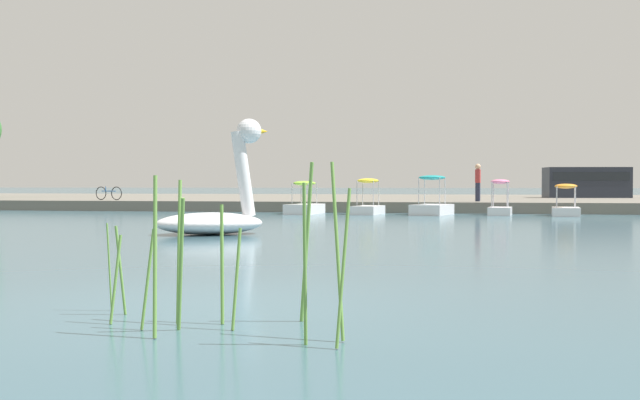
# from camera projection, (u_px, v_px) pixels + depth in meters

# --- Properties ---
(ground_plane) EXTENTS (453.06, 453.06, 0.00)m
(ground_plane) POSITION_uv_depth(u_px,v_px,m) (199.00, 305.00, 8.37)
(ground_plane) COLOR #385966
(shore_bank_far) EXTENTS (155.34, 25.31, 0.49)m
(shore_bank_far) POSITION_uv_depth(u_px,v_px,m) (417.00, 201.00, 47.03)
(shore_bank_far) COLOR #6B665B
(shore_bank_far) RESTS_ON ground_plane
(swan_boat) EXTENTS (3.22, 2.80, 3.01)m
(swan_boat) POSITION_uv_depth(u_px,v_px,m) (217.00, 210.00, 20.08)
(swan_boat) COLOR white
(swan_boat) RESTS_ON ground_plane
(pedal_boat_orange) EXTENTS (1.26, 2.04, 1.31)m
(pedal_boat_orange) POSITION_uv_depth(u_px,v_px,m) (566.00, 206.00, 31.64)
(pedal_boat_orange) COLOR white
(pedal_boat_orange) RESTS_ON ground_plane
(pedal_boat_pink) EXTENTS (1.08, 1.80, 1.50)m
(pedal_boat_pink) POSITION_uv_depth(u_px,v_px,m) (500.00, 204.00, 32.41)
(pedal_boat_pink) COLOR white
(pedal_boat_pink) RESTS_ON ground_plane
(pedal_boat_teal) EXTENTS (1.84, 2.50, 1.67)m
(pedal_boat_teal) POSITION_uv_depth(u_px,v_px,m) (432.00, 205.00, 32.67)
(pedal_boat_teal) COLOR white
(pedal_boat_teal) RESTS_ON ground_plane
(pedal_boat_yellow) EXTENTS (1.32, 2.07, 1.54)m
(pedal_boat_yellow) POSITION_uv_depth(u_px,v_px,m) (368.00, 204.00, 33.21)
(pedal_boat_yellow) COLOR white
(pedal_boat_yellow) RESTS_ON ground_plane
(pedal_boat_lime) EXTENTS (1.47, 2.35, 1.43)m
(pedal_boat_lime) POSITION_uv_depth(u_px,v_px,m) (305.00, 204.00, 33.59)
(pedal_boat_lime) COLOR white
(pedal_boat_lime) RESTS_ON ground_plane
(person_on_path) EXTENTS (0.26, 0.26, 1.75)m
(person_on_path) POSITION_uv_depth(u_px,v_px,m) (478.00, 180.00, 36.08)
(person_on_path) COLOR #23283D
(person_on_path) RESTS_ON shore_bank_far
(bicycle_parked) EXTENTS (1.63, 0.50, 0.69)m
(bicycle_parked) POSITION_uv_depth(u_px,v_px,m) (109.00, 193.00, 39.16)
(bicycle_parked) COLOR black
(bicycle_parked) RESTS_ON shore_bank_far
(parked_van) EXTENTS (4.94, 2.49, 1.78)m
(parked_van) POSITION_uv_depth(u_px,v_px,m) (586.00, 181.00, 45.46)
(parked_van) COLOR #1E232D
(parked_van) RESTS_ON shore_bank_far
(reed_clump_foreground) EXTENTS (2.72, 1.46, 1.52)m
(reed_clump_foreground) POSITION_uv_depth(u_px,v_px,m) (225.00, 260.00, 6.96)
(reed_clump_foreground) COLOR #669942
(reed_clump_foreground) RESTS_ON ground_plane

